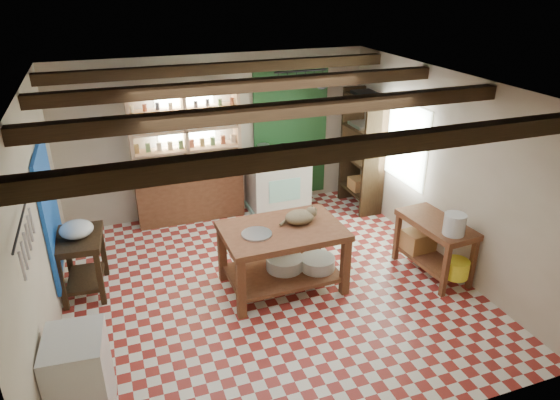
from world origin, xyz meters
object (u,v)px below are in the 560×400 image
object	(u,v)px
stove	(278,183)
cat	(300,217)
work_table	(282,258)
white_cabinet	(80,379)
prep_table	(83,264)
right_counter	(433,247)

from	to	relation	value
stove	cat	bearing A→B (deg)	-102.57
stove	cat	world-z (taller)	cat
work_table	white_cabinet	distance (m)	2.76
white_cabinet	stove	bearing A→B (deg)	53.66
stove	white_cabinet	distance (m)	4.74
prep_table	work_table	bearing A→B (deg)	-12.24
prep_table	right_counter	size ratio (longest dim) A/B	0.73
white_cabinet	cat	distance (m)	3.05
white_cabinet	cat	world-z (taller)	cat
stove	prep_table	bearing A→B (deg)	-154.88
stove	prep_table	size ratio (longest dim) A/B	1.25
work_table	white_cabinet	xyz separation A→B (m)	(-2.40, -1.36, 0.02)
cat	stove	bearing A→B (deg)	66.62
right_counter	white_cabinet	bearing A→B (deg)	-172.02
work_table	cat	size ratio (longest dim) A/B	3.95
work_table	stove	distance (m)	2.31
right_counter	prep_table	bearing A→B (deg)	161.10
work_table	right_counter	size ratio (longest dim) A/B	1.37
white_cabinet	work_table	bearing A→B (deg)	34.55
prep_table	stove	bearing A→B (deg)	30.05
work_table	stove	bearing A→B (deg)	70.87
stove	right_counter	size ratio (longest dim) A/B	0.91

